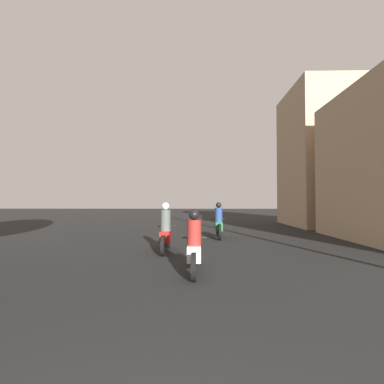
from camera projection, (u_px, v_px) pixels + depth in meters
The scene contains 4 objects.
motorcycle_white at pixel (194, 247), 6.77m from camera, with size 0.60×2.02×1.44m.
motorcycle_red at pixel (166, 232), 9.55m from camera, with size 0.60×2.07×1.58m.
motorcycle_green at pixel (219, 224), 13.04m from camera, with size 0.60×2.03×1.56m.
building_right_far at pixel (329, 158), 19.68m from camera, with size 5.19×6.17×8.92m.
Camera 1 is at (0.33, -0.94, 1.63)m, focal length 28.00 mm.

